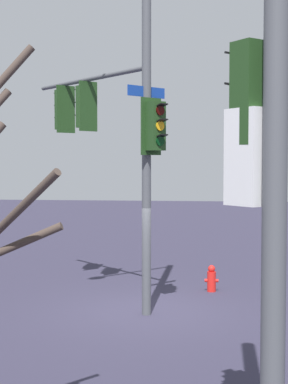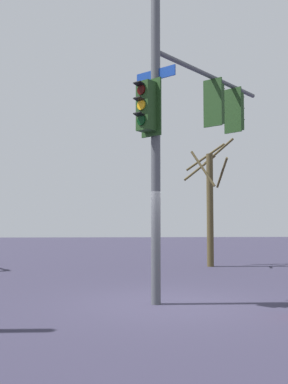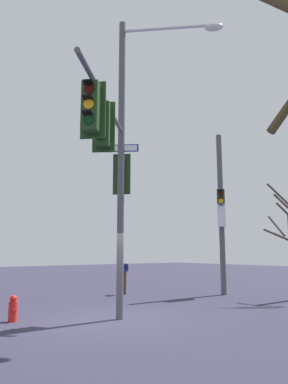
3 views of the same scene
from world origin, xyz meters
name	(u,v)px [view 1 (image 1 of 3)]	position (x,y,z in m)	size (l,w,h in m)	color
ground_plane	(146,311)	(0.00, 0.00, 0.00)	(80.00, 80.00, 0.00)	#2E2B3F
main_signal_pole_assembly	(114,96)	(-0.82, 0.33, 5.15)	(3.99, 5.87, 9.50)	#4C4F54
secondary_pole_assembly	(266,135)	(2.08, -7.38, 3.84)	(0.65, 0.70, 7.60)	#4C4F54
fire_hydrant	(212,279)	(1.55, 2.35, 0.34)	(0.38, 0.24, 0.73)	red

